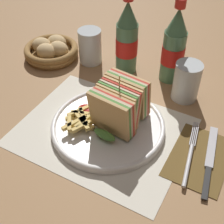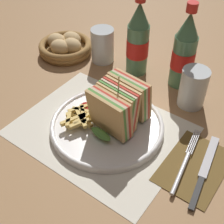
{
  "view_description": "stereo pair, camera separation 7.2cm",
  "coord_description": "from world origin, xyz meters",
  "px_view_note": "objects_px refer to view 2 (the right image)",
  "views": [
    {
      "loc": [
        0.27,
        -0.45,
        0.54
      ],
      "look_at": [
        0.01,
        0.03,
        0.04
      ],
      "focal_mm": 50.0,
      "sensor_mm": 36.0,
      "label": 1
    },
    {
      "loc": [
        0.33,
        -0.41,
        0.54
      ],
      "look_at": [
        0.01,
        0.03,
        0.04
      ],
      "focal_mm": 50.0,
      "sensor_mm": 36.0,
      "label": 2
    }
  ],
  "objects_px": {
    "glass_far": "(103,47)",
    "fork": "(183,166)",
    "club_sandwich": "(118,106)",
    "glass_near": "(193,90)",
    "coke_bottle_near": "(138,41)",
    "coke_bottle_far": "(184,52)",
    "knife": "(204,171)",
    "plate_main": "(107,126)",
    "bread_basket": "(65,46)"
  },
  "relations": [
    {
      "from": "coke_bottle_far",
      "to": "bread_basket",
      "type": "distance_m",
      "value": 0.38
    },
    {
      "from": "bread_basket",
      "to": "glass_near",
      "type": "bearing_deg",
      "value": 1.08
    },
    {
      "from": "coke_bottle_far",
      "to": "glass_near",
      "type": "distance_m",
      "value": 0.11
    },
    {
      "from": "club_sandwich",
      "to": "glass_far",
      "type": "relative_size",
      "value": 1.46
    },
    {
      "from": "plate_main",
      "to": "fork",
      "type": "xyz_separation_m",
      "value": [
        0.2,
        0.0,
        -0.0
      ]
    },
    {
      "from": "fork",
      "to": "knife",
      "type": "bearing_deg",
      "value": 12.17
    },
    {
      "from": "plate_main",
      "to": "club_sandwich",
      "type": "distance_m",
      "value": 0.06
    },
    {
      "from": "fork",
      "to": "bread_basket",
      "type": "bearing_deg",
      "value": 149.68
    },
    {
      "from": "coke_bottle_near",
      "to": "glass_near",
      "type": "bearing_deg",
      "value": -11.8
    },
    {
      "from": "plate_main",
      "to": "club_sandwich",
      "type": "height_order",
      "value": "club_sandwich"
    },
    {
      "from": "club_sandwich",
      "to": "glass_near",
      "type": "xyz_separation_m",
      "value": [
        0.1,
        0.18,
        -0.02
      ]
    },
    {
      "from": "fork",
      "to": "glass_far",
      "type": "relative_size",
      "value": 1.85
    },
    {
      "from": "fork",
      "to": "coke_bottle_far",
      "type": "distance_m",
      "value": 0.32
    },
    {
      "from": "plate_main",
      "to": "glass_near",
      "type": "bearing_deg",
      "value": 59.27
    },
    {
      "from": "club_sandwich",
      "to": "glass_far",
      "type": "xyz_separation_m",
      "value": [
        -0.21,
        0.21,
        -0.02
      ]
    },
    {
      "from": "glass_near",
      "to": "coke_bottle_near",
      "type": "bearing_deg",
      "value": 168.2
    },
    {
      "from": "club_sandwich",
      "to": "coke_bottle_near",
      "type": "bearing_deg",
      "value": 112.58
    },
    {
      "from": "plate_main",
      "to": "glass_near",
      "type": "xyz_separation_m",
      "value": [
        0.12,
        0.2,
        0.04
      ]
    },
    {
      "from": "knife",
      "to": "plate_main",
      "type": "bearing_deg",
      "value": 174.26
    },
    {
      "from": "glass_far",
      "to": "knife",
      "type": "bearing_deg",
      "value": -26.54
    },
    {
      "from": "coke_bottle_near",
      "to": "bread_basket",
      "type": "distance_m",
      "value": 0.25
    },
    {
      "from": "bread_basket",
      "to": "coke_bottle_far",
      "type": "bearing_deg",
      "value": 10.94
    },
    {
      "from": "coke_bottle_far",
      "to": "bread_basket",
      "type": "bearing_deg",
      "value": -169.06
    },
    {
      "from": "knife",
      "to": "glass_near",
      "type": "distance_m",
      "value": 0.23
    },
    {
      "from": "coke_bottle_far",
      "to": "glass_near",
      "type": "bearing_deg",
      "value": -44.1
    },
    {
      "from": "club_sandwich",
      "to": "knife",
      "type": "relative_size",
      "value": 0.74
    },
    {
      "from": "plate_main",
      "to": "coke_bottle_far",
      "type": "relative_size",
      "value": 1.16
    },
    {
      "from": "knife",
      "to": "coke_bottle_far",
      "type": "xyz_separation_m",
      "value": [
        -0.19,
        0.25,
        0.1
      ]
    },
    {
      "from": "plate_main",
      "to": "knife",
      "type": "relative_size",
      "value": 1.32
    },
    {
      "from": "knife",
      "to": "coke_bottle_far",
      "type": "height_order",
      "value": "coke_bottle_far"
    },
    {
      "from": "fork",
      "to": "coke_bottle_near",
      "type": "xyz_separation_m",
      "value": [
        -0.28,
        0.25,
        0.09
      ]
    },
    {
      "from": "plate_main",
      "to": "club_sandwich",
      "type": "bearing_deg",
      "value": 45.28
    },
    {
      "from": "coke_bottle_far",
      "to": "glass_near",
      "type": "xyz_separation_m",
      "value": [
        0.07,
        -0.06,
        -0.06
      ]
    },
    {
      "from": "knife",
      "to": "glass_far",
      "type": "xyz_separation_m",
      "value": [
        -0.44,
        0.22,
        0.04
      ]
    },
    {
      "from": "coke_bottle_far",
      "to": "fork",
      "type": "bearing_deg",
      "value": -61.09
    },
    {
      "from": "knife",
      "to": "coke_bottle_near",
      "type": "distance_m",
      "value": 0.4
    },
    {
      "from": "coke_bottle_far",
      "to": "coke_bottle_near",
      "type": "bearing_deg",
      "value": -170.42
    },
    {
      "from": "plate_main",
      "to": "glass_far",
      "type": "xyz_separation_m",
      "value": [
        -0.19,
        0.23,
        0.04
      ]
    },
    {
      "from": "glass_near",
      "to": "fork",
      "type": "bearing_deg",
      "value": -68.01
    },
    {
      "from": "knife",
      "to": "coke_bottle_near",
      "type": "xyz_separation_m",
      "value": [
        -0.32,
        0.23,
        0.1
      ]
    },
    {
      "from": "fork",
      "to": "coke_bottle_near",
      "type": "height_order",
      "value": "coke_bottle_near"
    },
    {
      "from": "fork",
      "to": "glass_far",
      "type": "bearing_deg",
      "value": 139.84
    },
    {
      "from": "glass_near",
      "to": "bread_basket",
      "type": "xyz_separation_m",
      "value": [
        -0.43,
        -0.01,
        -0.02
      ]
    },
    {
      "from": "glass_near",
      "to": "glass_far",
      "type": "xyz_separation_m",
      "value": [
        -0.31,
        0.03,
        0.0
      ]
    },
    {
      "from": "knife",
      "to": "bread_basket",
      "type": "height_order",
      "value": "bread_basket"
    },
    {
      "from": "club_sandwich",
      "to": "fork",
      "type": "bearing_deg",
      "value": -5.89
    },
    {
      "from": "glass_far",
      "to": "fork",
      "type": "bearing_deg",
      "value": -30.6
    },
    {
      "from": "club_sandwich",
      "to": "fork",
      "type": "distance_m",
      "value": 0.2
    },
    {
      "from": "plate_main",
      "to": "coke_bottle_far",
      "type": "xyz_separation_m",
      "value": [
        0.06,
        0.27,
        0.09
      ]
    },
    {
      "from": "club_sandwich",
      "to": "coke_bottle_far",
      "type": "distance_m",
      "value": 0.25
    }
  ]
}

